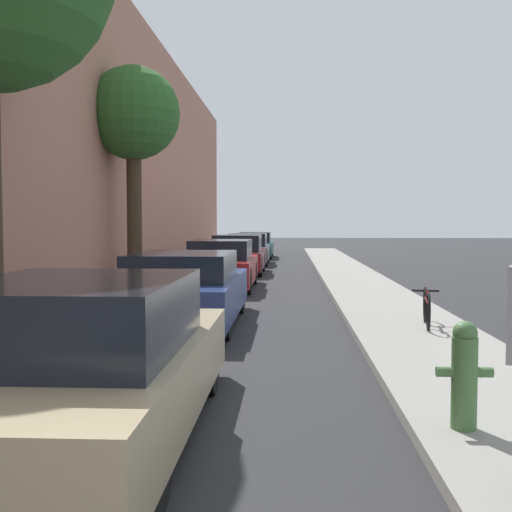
% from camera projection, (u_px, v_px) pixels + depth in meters
% --- Properties ---
extents(ground_plane, '(120.00, 120.00, 0.00)m').
position_uv_depth(ground_plane, '(254.00, 294.00, 15.94)').
color(ground_plane, '#28282B').
extents(sidewalk_left, '(2.00, 52.00, 0.12)m').
position_uv_depth(sidewalk_left, '(140.00, 291.00, 16.09)').
color(sidewalk_left, gray).
rests_on(sidewalk_left, ground).
extents(sidewalk_right, '(2.00, 52.00, 0.12)m').
position_uv_depth(sidewalk_right, '(369.00, 292.00, 15.79)').
color(sidewalk_right, gray).
rests_on(sidewalk_right, ground).
extents(building_facade_left, '(0.70, 52.00, 8.51)m').
position_uv_depth(building_facade_left, '(85.00, 125.00, 15.94)').
color(building_facade_left, tan).
rests_on(building_facade_left, ground).
extents(parked_car_champagne, '(1.90, 4.52, 1.35)m').
position_uv_depth(parked_car_champagne, '(82.00, 364.00, 5.21)').
color(parked_car_champagne, black).
rests_on(parked_car_champagne, ground).
extents(parked_car_navy, '(1.89, 4.66, 1.28)m').
position_uv_depth(parked_car_navy, '(185.00, 289.00, 11.12)').
color(parked_car_navy, black).
rests_on(parked_car_navy, ground).
extents(parked_car_red, '(1.75, 4.32, 1.34)m').
position_uv_depth(parked_car_red, '(222.00, 265.00, 17.14)').
color(parked_car_red, black).
rests_on(parked_car_red, ground).
extents(parked_car_maroon, '(1.80, 4.07, 1.38)m').
position_uv_depth(parked_car_maroon, '(238.00, 255.00, 22.29)').
color(parked_car_maroon, black).
rests_on(parked_car_maroon, ground).
extents(parked_car_grey, '(1.75, 4.17, 1.34)m').
position_uv_depth(parked_car_grey, '(248.00, 250.00, 27.29)').
color(parked_car_grey, black).
rests_on(parked_car_grey, ground).
extents(parked_car_teal, '(1.72, 4.28, 1.32)m').
position_uv_depth(parked_car_teal, '(256.00, 246.00, 32.35)').
color(parked_car_teal, black).
rests_on(parked_car_teal, ground).
extents(street_tree_far, '(2.46, 2.46, 5.80)m').
position_uv_depth(street_tree_far, '(133.00, 117.00, 16.67)').
color(street_tree_far, '#423323').
rests_on(street_tree_far, sidewalk_left).
extents(fire_hydrant, '(0.45, 0.21, 0.89)m').
position_uv_depth(fire_hydrant, '(464.00, 373.00, 5.14)').
color(fire_hydrant, '#47703D').
rests_on(fire_hydrant, sidewalk_right).
extents(bicycle, '(0.44, 1.46, 0.60)m').
position_uv_depth(bicycle, '(427.00, 307.00, 10.24)').
color(bicycle, black).
rests_on(bicycle, sidewalk_right).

